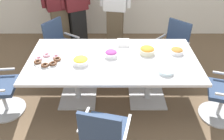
# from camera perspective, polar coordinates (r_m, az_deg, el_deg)

# --- Properties ---
(ground_plane) EXTENTS (10.00, 10.00, 0.01)m
(ground_plane) POSITION_cam_1_polar(r_m,az_deg,el_deg) (3.66, 0.00, -7.13)
(ground_plane) COLOR brown
(conference_table) EXTENTS (2.40, 1.20, 0.75)m
(conference_table) POSITION_cam_1_polar(r_m,az_deg,el_deg) (3.27, 0.00, 1.08)
(conference_table) COLOR silver
(conference_table) RESTS_ON ground
(office_chair_0) EXTENTS (0.65, 0.65, 0.91)m
(office_chair_0) POSITION_cam_1_polar(r_m,az_deg,el_deg) (2.61, -2.15, -16.75)
(office_chair_0) COLOR silver
(office_chair_0) RESTS_ON ground
(office_chair_2) EXTENTS (0.76, 0.76, 0.91)m
(office_chair_2) POSITION_cam_1_polar(r_m,az_deg,el_deg) (4.25, 14.66, 5.07)
(office_chair_2) COLOR silver
(office_chair_2) RESTS_ON ground
(office_chair_3) EXTENTS (0.75, 0.75, 0.91)m
(office_chair_3) POSITION_cam_1_polar(r_m,az_deg,el_deg) (4.26, -12.91, 5.43)
(office_chair_3) COLOR silver
(office_chair_3) RESTS_ON ground
(person_standing_0) EXTENTS (0.59, 0.38, 1.83)m
(person_standing_0) POSITION_cam_1_polar(r_m,az_deg,el_deg) (4.73, -13.85, 15.74)
(person_standing_0) COLOR brown
(person_standing_0) RESTS_ON ground
(person_standing_1) EXTENTS (0.57, 0.41, 1.77)m
(person_standing_1) POSITION_cam_1_polar(r_m,az_deg,el_deg) (4.73, -9.28, 15.80)
(person_standing_1) COLOR black
(person_standing_1) RESTS_ON ground
(person_standing_2) EXTENTS (0.61, 0.30, 1.82)m
(person_standing_2) POSITION_cam_1_polar(r_m,az_deg,el_deg) (4.57, 0.60, 16.02)
(person_standing_2) COLOR brown
(person_standing_2) RESTS_ON ground
(snack_bowl_chips_yellow) EXTENTS (0.23, 0.23, 0.10)m
(snack_bowl_chips_yellow) POSITION_cam_1_polar(r_m,az_deg,el_deg) (3.09, -8.12, 2.34)
(snack_bowl_chips_yellow) COLOR white
(snack_bowl_chips_yellow) RESTS_ON conference_table
(snack_bowl_pretzels) EXTENTS (0.19, 0.19, 0.08)m
(snack_bowl_pretzels) POSITION_cam_1_polar(r_m,az_deg,el_deg) (3.44, 15.91, 4.71)
(snack_bowl_pretzels) COLOR white
(snack_bowl_pretzels) RESTS_ON conference_table
(snack_bowl_chips_orange) EXTENTS (0.23, 0.23, 0.11)m
(snack_bowl_chips_orange) POSITION_cam_1_polar(r_m,az_deg,el_deg) (3.33, 8.69, 4.98)
(snack_bowl_chips_orange) COLOR beige
(snack_bowl_chips_orange) RESTS_ON conference_table
(snack_bowl_candy_mix) EXTENTS (0.19, 0.19, 0.10)m
(snack_bowl_candy_mix) POSITION_cam_1_polar(r_m,az_deg,el_deg) (3.22, -0.43, 4.17)
(snack_bowl_candy_mix) COLOR white
(snack_bowl_candy_mix) RESTS_ON conference_table
(donut_platter) EXTENTS (0.37, 0.37, 0.04)m
(donut_platter) POSITION_cam_1_polar(r_m,az_deg,el_deg) (3.25, -16.17, 2.35)
(donut_platter) COLOR white
(donut_platter) RESTS_ON conference_table
(plate_stack) EXTENTS (0.20, 0.20, 0.05)m
(plate_stack) POSITION_cam_1_polar(r_m,az_deg,el_deg) (2.98, 13.31, -0.30)
(plate_stack) COLOR white
(plate_stack) RESTS_ON conference_table
(napkin_pile) EXTENTS (0.19, 0.19, 0.06)m
(napkin_pile) POSITION_cam_1_polar(r_m,az_deg,el_deg) (3.55, 2.71, 6.94)
(napkin_pile) COLOR white
(napkin_pile) RESTS_ON conference_table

